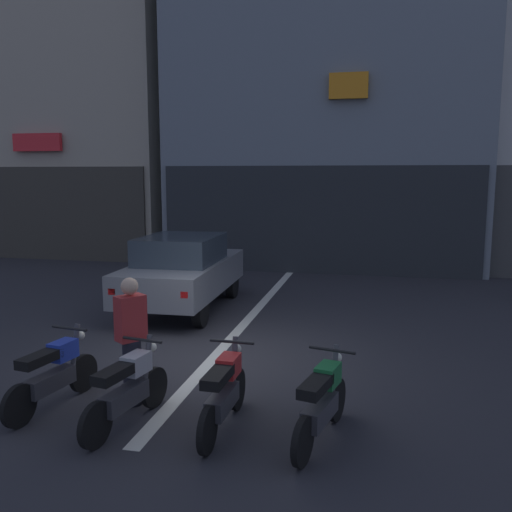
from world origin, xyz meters
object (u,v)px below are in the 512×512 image
motorcycle_red_row_centre (224,391)px  motorcycle_green_row_right_mid (322,402)px  person_by_motorcycles (131,340)px  motorcycle_blue_row_leftmost (54,373)px  car_grey_crossing_near (183,270)px  motorcycle_silver_row_left_mid (127,388)px

motorcycle_red_row_centre → motorcycle_green_row_right_mid: (1.14, -0.04, 0.00)m
person_by_motorcycles → motorcycle_blue_row_leftmost: bearing=-161.4°
car_grey_crossing_near → person_by_motorcycles: size_ratio=2.48×
car_grey_crossing_near → motorcycle_silver_row_left_mid: (1.29, -5.43, -0.43)m
motorcycle_green_row_right_mid → car_grey_crossing_near: bearing=123.8°
motorcycle_red_row_centre → motorcycle_green_row_right_mid: size_ratio=1.02×
motorcycle_blue_row_leftmost → motorcycle_green_row_right_mid: 3.42m
motorcycle_red_row_centre → person_by_motorcycles: bearing=162.9°
motorcycle_blue_row_leftmost → motorcycle_green_row_right_mid: (3.41, -0.14, 0.00)m
car_grey_crossing_near → motorcycle_green_row_right_mid: car_grey_crossing_near is taller
motorcycle_blue_row_leftmost → motorcycle_red_row_centre: size_ratio=0.99×
motorcycle_blue_row_leftmost → car_grey_crossing_near: bearing=91.7°
person_by_motorcycles → motorcycle_green_row_right_mid: bearing=-10.4°
motorcycle_silver_row_left_mid → motorcycle_red_row_centre: bearing=8.0°
car_grey_crossing_near → person_by_motorcycles: bearing=-77.5°
motorcycle_silver_row_left_mid → motorcycle_green_row_right_mid: (2.28, 0.12, 0.00)m
car_grey_crossing_near → motorcycle_green_row_right_mid: (3.56, -5.32, -0.43)m
motorcycle_silver_row_left_mid → person_by_motorcycles: 0.73m
motorcycle_silver_row_left_mid → person_by_motorcycles: bearing=109.8°
motorcycle_red_row_centre → car_grey_crossing_near: bearing=114.7°
motorcycle_blue_row_leftmost → motorcycle_red_row_centre: bearing=-2.5°
motorcycle_green_row_right_mid → person_by_motorcycles: size_ratio=0.98×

